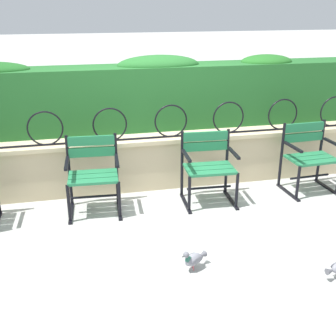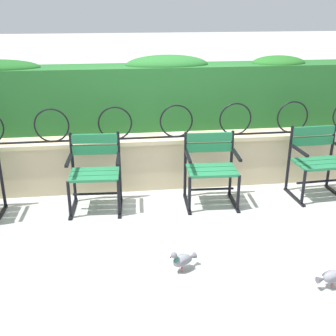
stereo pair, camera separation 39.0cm
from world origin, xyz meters
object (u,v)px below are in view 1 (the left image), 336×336
park_chair_rightmost (309,155)px  pigeon_near_chairs (194,259)px  park_chair_centre_left (93,172)px  park_chair_centre_right (208,165)px

park_chair_rightmost → pigeon_near_chairs: size_ratio=3.18×
park_chair_centre_left → pigeon_near_chairs: park_chair_centre_left is taller
park_chair_centre_right → park_chair_rightmost: 1.34m
park_chair_centre_right → pigeon_near_chairs: size_ratio=3.12×
park_chair_centre_left → pigeon_near_chairs: 1.65m
park_chair_centre_left → park_chair_rightmost: size_ratio=1.01×
park_chair_centre_right → park_chair_rightmost: (1.34, 0.05, 0.00)m
park_chair_centre_left → park_chair_rightmost: park_chair_centre_left is taller
park_chair_rightmost → pigeon_near_chairs: bearing=-143.5°
park_chair_centre_left → park_chair_rightmost: bearing=0.0°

